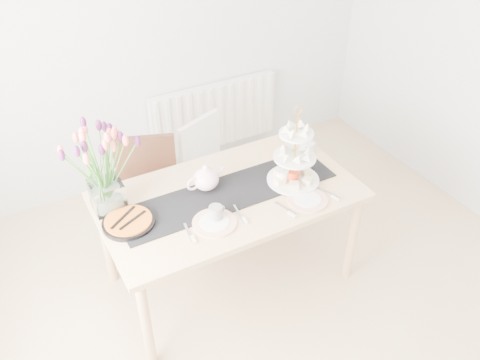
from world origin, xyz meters
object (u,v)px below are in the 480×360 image
cake_stand (294,164)px  tart_tin (129,222)px  mug_grey (216,213)px  radiator (214,116)px  chair_white (211,164)px  tulip_vase (100,156)px  mug_white (282,176)px  mug_orange (293,177)px  chair_brown (148,189)px  plate_right (307,200)px  cream_jug (309,148)px  plate_left (214,223)px  dining_table (229,203)px  teapot (206,179)px

cake_stand → tart_tin: cake_stand is taller
tart_tin → mug_grey: 0.50m
radiator → tart_tin: bearing=-131.6°
cake_stand → chair_white: bearing=104.9°
tulip_vase → mug_white: bearing=-15.7°
mug_orange → radiator: bearing=50.9°
cake_stand → chair_brown: bearing=137.2°
chair_brown → plate_right: chair_brown is taller
cream_jug → plate_left: size_ratio=0.32×
cake_stand → plate_right: bearing=-99.0°
mug_white → mug_orange: size_ratio=1.09×
dining_table → cake_stand: cake_stand is taller
mug_white → mug_orange: (0.06, -0.04, -0.00)m
mug_white → mug_orange: bearing=-20.1°
cake_stand → plate_left: bearing=-168.8°
cream_jug → chair_brown: bearing=155.4°
tulip_vase → tart_tin: bearing=-76.4°
chair_brown → plate_right: (0.72, -0.90, 0.25)m
cake_stand → mug_grey: bearing=-171.0°
chair_white → chair_brown: bearing=167.0°
cream_jug → mug_white: mug_white is taller
tart_tin → mug_white: 0.99m
cake_stand → plate_right: (-0.03, -0.21, -0.13)m
teapot → plate_left: (-0.10, -0.32, -0.07)m
radiator → chair_brown: size_ratio=1.38×
plate_left → tart_tin: bearing=151.7°
tulip_vase → plate_right: (1.07, -0.52, -0.36)m
radiator → teapot: (-0.70, -1.31, 0.38)m
radiator → tart_tin: 1.89m
tulip_vase → tart_tin: size_ratio=2.20×
tulip_vase → teapot: bearing=-11.7°
tart_tin → plate_left: size_ratio=1.18×
chair_white → mug_white: size_ratio=8.36×
teapot → mug_white: teapot is taller
cream_jug → plate_right: (-0.31, -0.43, -0.03)m
chair_white → cake_stand: (0.21, -0.78, 0.41)m
cream_jug → mug_white: size_ratio=0.82×
chair_white → tulip_vase: 1.20m
dining_table → tulip_vase: bearing=161.8°
chair_white → tulip_vase: bearing=-174.8°
radiator → cream_jug: bearing=-85.4°
mug_grey → plate_right: (0.57, -0.11, -0.04)m
radiator → plate_right: size_ratio=4.81×
dining_table → mug_grey: bearing=-134.7°
tart_tin → dining_table: bearing=-1.9°
dining_table → chair_brown: size_ratio=1.84×
cake_stand → mug_grey: size_ratio=5.16×
dining_table → teapot: 0.22m
teapot → plate_left: teapot is taller
dining_table → radiator: bearing=67.2°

